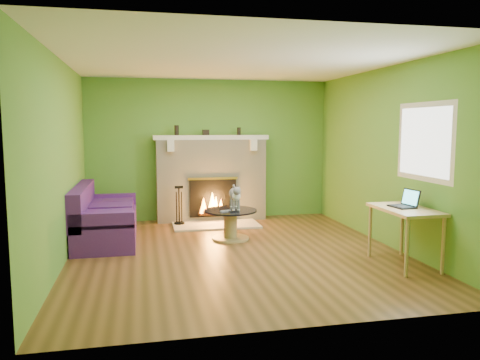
# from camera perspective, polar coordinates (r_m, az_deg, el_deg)

# --- Properties ---
(floor) EXTENTS (5.00, 5.00, 0.00)m
(floor) POSITION_cam_1_polar(r_m,az_deg,el_deg) (6.56, -0.42, -8.84)
(floor) COLOR #563718
(floor) RESTS_ON ground
(ceiling) EXTENTS (5.00, 5.00, 0.00)m
(ceiling) POSITION_cam_1_polar(r_m,az_deg,el_deg) (6.38, -0.44, 14.28)
(ceiling) COLOR white
(ceiling) RESTS_ON wall_back
(wall_back) EXTENTS (5.00, 0.00, 5.00)m
(wall_back) POSITION_cam_1_polar(r_m,az_deg,el_deg) (8.80, -3.71, 3.68)
(wall_back) COLOR #549731
(wall_back) RESTS_ON floor
(wall_front) EXTENTS (5.00, 0.00, 5.00)m
(wall_front) POSITION_cam_1_polar(r_m,az_deg,el_deg) (3.93, 6.90, 0.00)
(wall_front) COLOR #549731
(wall_front) RESTS_ON floor
(wall_left) EXTENTS (0.00, 5.00, 5.00)m
(wall_left) POSITION_cam_1_polar(r_m,az_deg,el_deg) (6.29, -20.97, 2.08)
(wall_left) COLOR #549731
(wall_left) RESTS_ON floor
(wall_right) EXTENTS (0.00, 5.00, 5.00)m
(wall_right) POSITION_cam_1_polar(r_m,az_deg,el_deg) (7.14, 17.57, 2.70)
(wall_right) COLOR #549731
(wall_right) RESTS_ON floor
(window_frame) EXTENTS (0.00, 1.20, 1.20)m
(window_frame) POSITION_cam_1_polar(r_m,az_deg,el_deg) (6.36, 21.57, 4.36)
(window_frame) COLOR silver
(window_frame) RESTS_ON wall_right
(window_pane) EXTENTS (0.00, 1.06, 1.06)m
(window_pane) POSITION_cam_1_polar(r_m,az_deg,el_deg) (6.35, 21.51, 4.36)
(window_pane) COLOR white
(window_pane) RESTS_ON wall_right
(fireplace) EXTENTS (2.10, 0.46, 1.58)m
(fireplace) POSITION_cam_1_polar(r_m,az_deg,el_deg) (8.66, -3.51, 0.13)
(fireplace) COLOR beige
(fireplace) RESTS_ON floor
(hearth) EXTENTS (1.50, 0.75, 0.03)m
(hearth) POSITION_cam_1_polar(r_m,az_deg,el_deg) (8.28, -2.94, -5.48)
(hearth) COLOR beige
(hearth) RESTS_ON floor
(mantel) EXTENTS (2.10, 0.28, 0.08)m
(mantel) POSITION_cam_1_polar(r_m,az_deg,el_deg) (8.59, -3.53, 5.21)
(mantel) COLOR white
(mantel) RESTS_ON fireplace
(sofa) EXTENTS (0.88, 1.90, 0.85)m
(sofa) POSITION_cam_1_polar(r_m,az_deg,el_deg) (7.45, -16.38, -4.63)
(sofa) COLOR #481B69
(sofa) RESTS_ON floor
(coffee_table) EXTENTS (0.82, 0.82, 0.46)m
(coffee_table) POSITION_cam_1_polar(r_m,az_deg,el_deg) (7.26, -1.18, -5.17)
(coffee_table) COLOR tan
(coffee_table) RESTS_ON floor
(desk) EXTENTS (0.57, 0.99, 0.73)m
(desk) POSITION_cam_1_polar(r_m,az_deg,el_deg) (6.21, 19.50, -4.04)
(desk) COLOR tan
(desk) RESTS_ON floor
(cat) EXTENTS (0.27, 0.64, 0.39)m
(cat) POSITION_cam_1_polar(r_m,az_deg,el_deg) (7.25, -0.64, -2.04)
(cat) COLOR slate
(cat) RESTS_ON coffee_table
(remote_silver) EXTENTS (0.17, 0.11, 0.02)m
(remote_silver) POSITION_cam_1_polar(r_m,az_deg,el_deg) (7.09, -1.79, -3.78)
(remote_silver) COLOR gray
(remote_silver) RESTS_ON coffee_table
(remote_black) EXTENTS (0.17, 0.07, 0.02)m
(remote_black) POSITION_cam_1_polar(r_m,az_deg,el_deg) (7.05, -0.74, -3.84)
(remote_black) COLOR black
(remote_black) RESTS_ON coffee_table
(laptop) EXTENTS (0.31, 0.34, 0.23)m
(laptop) POSITION_cam_1_polar(r_m,az_deg,el_deg) (6.21, 19.17, -2.12)
(laptop) COLOR black
(laptop) RESTS_ON desk
(fire_tools) EXTENTS (0.18, 0.18, 0.68)m
(fire_tools) POSITION_cam_1_polar(r_m,az_deg,el_deg) (8.29, -7.43, -3.02)
(fire_tools) COLOR black
(fire_tools) RESTS_ON hearth
(mantel_vase_left) EXTENTS (0.08, 0.08, 0.18)m
(mantel_vase_left) POSITION_cam_1_polar(r_m,az_deg,el_deg) (8.55, -7.73, 6.03)
(mantel_vase_left) COLOR black
(mantel_vase_left) RESTS_ON mantel
(mantel_vase_right) EXTENTS (0.07, 0.07, 0.14)m
(mantel_vase_right) POSITION_cam_1_polar(r_m,az_deg,el_deg) (8.71, -0.14, 5.97)
(mantel_vase_right) COLOR black
(mantel_vase_right) RESTS_ON mantel
(mantel_box) EXTENTS (0.12, 0.08, 0.10)m
(mantel_box) POSITION_cam_1_polar(r_m,az_deg,el_deg) (8.60, -4.20, 5.81)
(mantel_box) COLOR black
(mantel_box) RESTS_ON mantel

